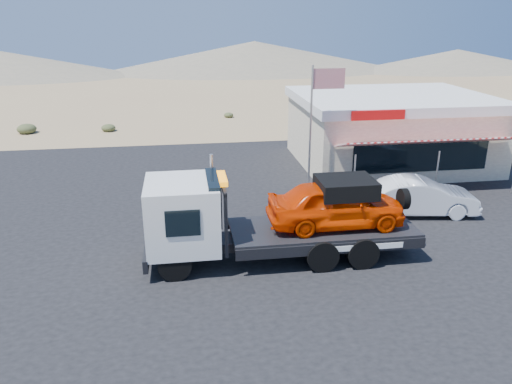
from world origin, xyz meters
TOP-DOWN VIEW (x-y plane):
  - ground at (0.00, 0.00)m, footprint 120.00×120.00m
  - asphalt_lot at (2.00, 3.00)m, footprint 32.00×24.00m
  - tow_truck at (1.91, -1.68)m, footprint 9.28×2.75m
  - white_sedan at (8.78, 1.38)m, footprint 4.93×2.33m
  - jerky_store at (10.50, 8.97)m, footprint 10.40×9.97m
  - flagpole at (4.93, 4.50)m, footprint 1.55×0.10m
  - distant_hills at (-9.77, 55.14)m, footprint 126.00×48.00m

SIDE VIEW (x-z plane):
  - ground at x=0.00m, z-range 0.00..0.00m
  - asphalt_lot at x=2.00m, z-range 0.00..0.02m
  - white_sedan at x=8.78m, z-range 0.02..1.58m
  - tow_truck at x=1.91m, z-range 0.12..3.22m
  - distant_hills at x=-9.77m, z-range -0.21..3.99m
  - jerky_store at x=10.50m, z-range 0.04..3.94m
  - flagpole at x=4.93m, z-range 0.76..6.76m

